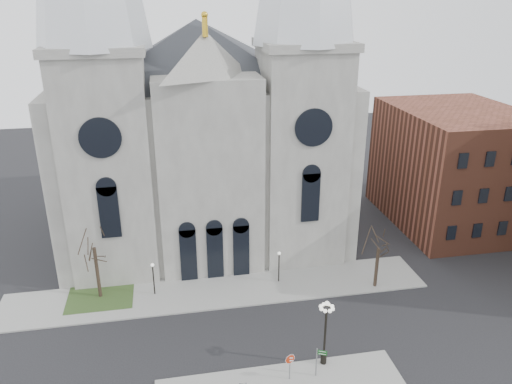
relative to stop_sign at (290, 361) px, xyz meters
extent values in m
plane|color=black|center=(-3.76, 1.69, -1.75)|extent=(160.00, 160.00, 0.00)
cube|color=gray|center=(-3.76, 12.69, -1.68)|extent=(40.00, 6.00, 0.14)
cube|color=#2D471E|center=(-14.76, 13.69, -1.66)|extent=(6.00, 5.00, 0.18)
cube|color=gray|center=(-3.76, 27.69, 7.25)|extent=(30.00, 24.00, 18.00)
pyramid|color=#2D3035|center=(-3.76, 27.69, 22.25)|extent=(33.00, 26.40, 6.00)
cube|color=gray|center=(-13.26, 19.19, 9.25)|extent=(8.00, 8.00, 22.00)
cylinder|color=black|center=(-13.26, 15.14, 13.25)|extent=(3.60, 0.30, 3.60)
cube|color=gray|center=(5.74, 19.19, 9.25)|extent=(8.00, 8.00, 22.00)
cylinder|color=black|center=(5.74, 15.14, 13.25)|extent=(3.60, 0.30, 3.60)
cube|color=gray|center=(-3.76, 17.69, 8.00)|extent=(10.00, 5.00, 19.50)
pyramid|color=gray|center=(-3.76, 17.69, 19.75)|extent=(11.00, 5.00, 4.00)
cube|color=brown|center=(26.24, 23.69, 5.25)|extent=(14.00, 18.00, 14.00)
cylinder|color=black|center=(-14.76, 13.69, 0.87)|extent=(0.32, 0.32, 5.25)
cylinder|color=black|center=(11.24, 10.69, 0.35)|extent=(0.32, 0.32, 4.20)
cylinder|color=black|center=(-9.76, 13.19, -0.11)|extent=(0.12, 0.12, 3.00)
sphere|color=white|center=(-9.76, 13.19, 1.49)|extent=(0.32, 0.32, 0.32)
cylinder|color=black|center=(2.24, 13.19, -0.11)|extent=(0.12, 0.12, 3.00)
sphere|color=white|center=(2.24, 13.19, 1.49)|extent=(0.32, 0.32, 0.32)
cylinder|color=slate|center=(0.00, 0.00, -0.53)|extent=(0.08, 0.08, 2.16)
cylinder|color=#AB260B|center=(0.00, 0.00, 0.22)|extent=(0.75, 0.12, 0.75)
cylinder|color=white|center=(0.00, 0.00, 0.22)|extent=(0.80, 0.11, 0.81)
cube|color=white|center=(0.00, 0.00, 0.34)|extent=(0.41, 0.07, 0.09)
cube|color=white|center=(0.00, 0.00, 0.10)|extent=(0.47, 0.07, 0.09)
cylinder|color=black|center=(2.99, 1.19, 0.85)|extent=(0.17, 0.17, 4.92)
cylinder|color=black|center=(2.99, 1.19, -1.18)|extent=(0.47, 0.47, 0.86)
sphere|color=white|center=(2.99, 1.19, 3.79)|extent=(0.34, 0.34, 0.34)
cylinder|color=slate|center=(2.01, -0.01, -0.39)|extent=(0.10, 0.10, 2.45)
cube|color=#0B5114|center=(2.37, -0.16, 0.67)|extent=(0.65, 0.30, 0.17)
cube|color=#0B5114|center=(2.37, -0.16, 0.45)|extent=(0.65, 0.30, 0.17)
camera|label=1|loc=(-7.76, -27.98, 24.85)|focal=35.00mm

